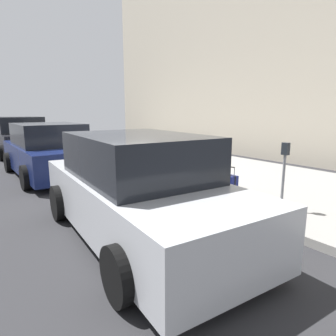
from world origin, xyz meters
TOP-DOWN VIEW (x-y plane):
  - ground_plane at (0.00, 0.00)m, footprint 40.00×40.00m
  - sidewalk_curb at (0.00, -2.50)m, footprint 18.00×5.00m
  - building_facade_sidewalk_side at (0.00, -7.59)m, footprint 24.00×3.00m
  - suitcase_navy_0 at (-3.39, -0.48)m, footprint 0.42×0.23m
  - suitcase_maroon_1 at (-2.89, -0.46)m, footprint 0.45×0.23m
  - suitcase_teal_2 at (-2.36, -0.53)m, footprint 0.49×0.24m
  - suitcase_red_3 at (-1.87, -0.44)m, footprint 0.35×0.18m
  - suitcase_silver_4 at (-1.44, -0.43)m, footprint 0.37×0.26m
  - suitcase_olive_5 at (-1.00, -0.54)m, footprint 0.39×0.20m
  - fire_hydrant at (-0.08, -0.47)m, footprint 0.39×0.21m
  - bollard_post at (0.44, -0.32)m, footprint 0.17×0.17m
  - parking_meter at (-4.51, -0.72)m, footprint 0.12×0.09m
  - parked_car_silver_0 at (-3.64, 1.82)m, footprint 4.60×2.22m
  - parked_car_navy_1 at (1.76, 1.82)m, footprint 4.45×2.16m
  - parked_car_charcoal_2 at (7.18, 1.82)m, footprint 4.74×2.29m

SIDE VIEW (x-z plane):
  - ground_plane at x=0.00m, z-range 0.00..0.00m
  - sidewalk_curb at x=0.00m, z-range 0.00..0.14m
  - suitcase_navy_0 at x=-3.39m, z-range 0.04..0.75m
  - suitcase_olive_5 at x=-1.00m, z-range 0.01..0.81m
  - suitcase_red_3 at x=-1.87m, z-range 0.11..0.78m
  - suitcase_silver_4 at x=-1.44m, z-range 0.03..0.90m
  - suitcase_teal_2 at x=-2.36m, z-range -0.02..1.01m
  - suitcase_maroon_1 at x=-2.89m, z-range 0.11..0.90m
  - bollard_post at x=0.44m, z-range 0.14..0.94m
  - fire_hydrant at x=-0.08m, z-range 0.16..0.98m
  - parked_car_navy_1 at x=1.76m, z-range -0.05..1.55m
  - parked_car_silver_0 at x=-3.64m, z-range -0.05..1.57m
  - parked_car_charcoal_2 at x=7.18m, z-range -0.06..1.65m
  - parking_meter at x=-4.51m, z-range 0.33..1.60m
  - building_facade_sidewalk_side at x=0.00m, z-range 0.00..9.97m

